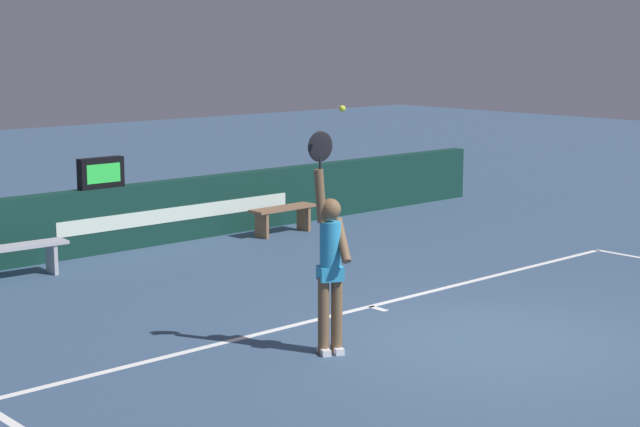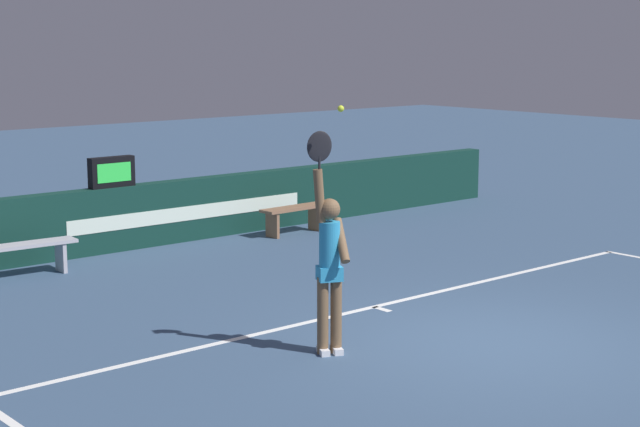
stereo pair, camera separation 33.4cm
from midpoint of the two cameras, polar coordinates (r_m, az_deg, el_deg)
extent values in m
plane|color=#374F6D|center=(12.16, 8.94, -7.06)|extent=(60.00, 60.00, 0.00)
cube|color=white|center=(13.49, 2.13, -5.24)|extent=(10.75, 0.10, 0.00)
cube|color=white|center=(13.39, 2.58, -5.36)|extent=(0.10, 0.30, 0.00)
cube|color=#0F332B|center=(17.57, -10.24, -0.05)|extent=(16.30, 0.29, 1.08)
cube|color=silver|center=(17.77, -8.35, 0.00)|extent=(4.73, 0.01, 0.25)
cube|color=black|center=(17.02, -12.76, 2.24)|extent=(0.79, 0.17, 0.50)
cube|color=#33E54C|center=(16.95, -12.61, 2.21)|extent=(0.61, 0.01, 0.31)
cylinder|color=brown|center=(11.46, 0.11, -5.70)|extent=(0.13, 0.13, 0.88)
cylinder|color=brown|center=(11.42, -0.64, -5.76)|extent=(0.13, 0.13, 0.88)
cube|color=white|center=(11.56, 0.14, -7.66)|extent=(0.19, 0.26, 0.07)
cube|color=white|center=(11.51, -0.61, -7.73)|extent=(0.19, 0.26, 0.07)
cylinder|color=#2A92C7|center=(11.26, -0.27, -2.03)|extent=(0.23, 0.23, 0.63)
cube|color=#2A92C7|center=(11.32, -0.27, -3.38)|extent=(0.33, 0.31, 0.16)
sphere|color=brown|center=(11.17, -0.27, 0.25)|extent=(0.24, 0.24, 0.24)
cylinder|color=brown|center=(11.12, -0.85, 1.00)|extent=(0.17, 0.15, 0.59)
cylinder|color=brown|center=(11.22, 0.39, -1.52)|extent=(0.27, 0.42, 0.48)
ellipsoid|color=black|center=(11.05, -0.86, 3.79)|extent=(0.30, 0.16, 0.37)
cylinder|color=black|center=(11.07, -0.85, 2.81)|extent=(0.03, 0.03, 0.18)
sphere|color=#D2E632|center=(10.79, 0.37, 5.91)|extent=(0.07, 0.07, 0.07)
cube|color=#8C6145|center=(18.31, -2.61, 0.30)|extent=(1.36, 0.41, 0.05)
cube|color=#8C6145|center=(18.02, -3.82, -0.64)|extent=(0.07, 0.32, 0.48)
cube|color=#8C6145|center=(18.69, -1.44, -0.24)|extent=(0.07, 0.32, 0.48)
cube|color=#B1B0B9|center=(15.55, -17.77, -1.86)|extent=(1.82, 0.46, 0.05)
cube|color=#B1B0B9|center=(15.85, -15.42, -2.42)|extent=(0.08, 0.32, 0.48)
camera|label=1|loc=(0.17, -90.83, -0.15)|focal=56.97mm
camera|label=2|loc=(0.17, 89.17, 0.15)|focal=56.97mm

